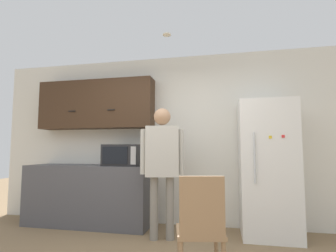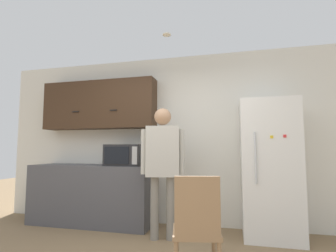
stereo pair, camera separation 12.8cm
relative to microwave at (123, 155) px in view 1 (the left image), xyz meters
The scene contains 8 objects.
back_wall 0.79m from the microwave, 31.44° to the left, with size 6.00×0.06×2.70m.
counter 0.85m from the microwave, behind, with size 1.97×0.61×0.93m.
upper_cabinets 1.04m from the microwave, 160.42° to the left, with size 1.97×0.33×0.81m.
microwave is the anchor object (origin of this frame).
person 0.79m from the microwave, 27.79° to the right, with size 0.58×0.30×1.73m.
refrigerator 2.10m from the microwave, ahead, with size 0.74×0.68×1.84m.
chair 2.00m from the microwave, 47.49° to the right, with size 0.50×0.50×0.94m.
ceiling_light 1.87m from the microwave, 34.63° to the right, with size 0.11×0.11×0.01m.
Camera 1 is at (0.86, -2.19, 1.16)m, focal length 28.00 mm.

